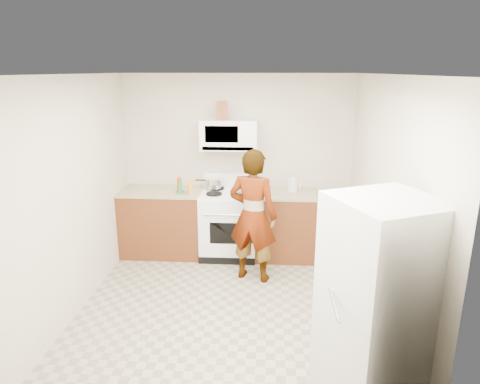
# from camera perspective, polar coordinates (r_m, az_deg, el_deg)

# --- Properties ---
(floor) EXTENTS (3.60, 3.60, 0.00)m
(floor) POSITION_cam_1_polar(r_m,az_deg,el_deg) (4.86, -1.93, -15.52)
(floor) COLOR gray
(floor) RESTS_ON ground
(back_wall) EXTENTS (3.20, 0.02, 2.50)m
(back_wall) POSITION_cam_1_polar(r_m,az_deg,el_deg) (6.07, -0.36, 3.70)
(back_wall) COLOR beige
(back_wall) RESTS_ON floor
(right_wall) EXTENTS (0.02, 3.60, 2.50)m
(right_wall) POSITION_cam_1_polar(r_m,az_deg,el_deg) (4.48, 18.63, -1.65)
(right_wall) COLOR beige
(right_wall) RESTS_ON floor
(cabinet_left) EXTENTS (1.12, 0.62, 0.90)m
(cabinet_left) POSITION_cam_1_polar(r_m,az_deg,el_deg) (6.17, -10.25, -4.09)
(cabinet_left) COLOR #5E3116
(cabinet_left) RESTS_ON floor
(counter_left) EXTENTS (1.14, 0.64, 0.03)m
(counter_left) POSITION_cam_1_polar(r_m,az_deg,el_deg) (6.03, -10.47, 0.09)
(counter_left) COLOR tan
(counter_left) RESTS_ON cabinet_left
(cabinet_right) EXTENTS (0.80, 0.62, 0.90)m
(cabinet_right) POSITION_cam_1_polar(r_m,az_deg,el_deg) (6.00, 5.96, -4.51)
(cabinet_right) COLOR #5E3116
(cabinet_right) RESTS_ON floor
(counter_right) EXTENTS (0.82, 0.64, 0.03)m
(counter_right) POSITION_cam_1_polar(r_m,az_deg,el_deg) (5.85, 6.09, -0.22)
(counter_right) COLOR tan
(counter_right) RESTS_ON cabinet_right
(gas_range) EXTENTS (0.76, 0.65, 1.13)m
(gas_range) POSITION_cam_1_polar(r_m,az_deg,el_deg) (6.00, -1.52, -4.07)
(gas_range) COLOR white
(gas_range) RESTS_ON floor
(microwave) EXTENTS (0.76, 0.38, 0.40)m
(microwave) POSITION_cam_1_polar(r_m,az_deg,el_deg) (5.82, -1.49, 7.67)
(microwave) COLOR white
(microwave) RESTS_ON back_wall
(person) EXTENTS (0.69, 0.55, 1.66)m
(person) POSITION_cam_1_polar(r_m,az_deg,el_deg) (5.21, 1.73, -3.21)
(person) COLOR tan
(person) RESTS_ON floor
(fridge) EXTENTS (0.93, 0.93, 1.70)m
(fridge) POSITION_cam_1_polar(r_m,az_deg,el_deg) (3.40, 18.06, -14.68)
(fridge) COLOR white
(fridge) RESTS_ON floor
(kettle) EXTENTS (0.14, 0.14, 0.17)m
(kettle) POSITION_cam_1_polar(r_m,az_deg,el_deg) (5.91, 7.10, 0.91)
(kettle) COLOR silver
(kettle) RESTS_ON counter_right
(jug) EXTENTS (0.15, 0.15, 0.24)m
(jug) POSITION_cam_1_polar(r_m,az_deg,el_deg) (5.77, -2.42, 10.79)
(jug) COLOR brown
(jug) RESTS_ON microwave
(saucepan) EXTENTS (0.30, 0.30, 0.13)m
(saucepan) POSITION_cam_1_polar(r_m,az_deg,el_deg) (5.98, -3.57, 1.18)
(saucepan) COLOR silver
(saucepan) RESTS_ON gas_range
(tray) EXTENTS (0.26, 0.18, 0.05)m
(tray) POSITION_cam_1_polar(r_m,az_deg,el_deg) (5.75, 0.54, -0.04)
(tray) COLOR white
(tray) RESTS_ON gas_range
(bottle_spray) EXTENTS (0.08, 0.08, 0.21)m
(bottle_spray) POSITION_cam_1_polar(r_m,az_deg,el_deg) (5.83, -8.10, 0.89)
(bottle_spray) COLOR red
(bottle_spray) RESTS_ON counter_left
(bottle_hot_sauce) EXTENTS (0.07, 0.07, 0.18)m
(bottle_hot_sauce) POSITION_cam_1_polar(r_m,az_deg,el_deg) (5.74, -6.64, 0.58)
(bottle_hot_sauce) COLOR orange
(bottle_hot_sauce) RESTS_ON counter_left
(bottle_green_cap) EXTENTS (0.06, 0.06, 0.17)m
(bottle_green_cap) POSITION_cam_1_polar(r_m,az_deg,el_deg) (5.79, -8.00, 0.59)
(bottle_green_cap) COLOR #178330
(bottle_green_cap) RESTS_ON counter_left
(pot_lid) EXTENTS (0.30, 0.30, 0.01)m
(pot_lid) POSITION_cam_1_polar(r_m,az_deg,el_deg) (5.85, -7.52, -0.04)
(pot_lid) COLOR silver
(pot_lid) RESTS_ON counter_left
(broom) EXTENTS (0.19, 0.20, 1.18)m
(broom) POSITION_cam_1_polar(r_m,az_deg,el_deg) (5.47, 14.97, -5.40)
(broom) COLOR white
(broom) RESTS_ON floor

